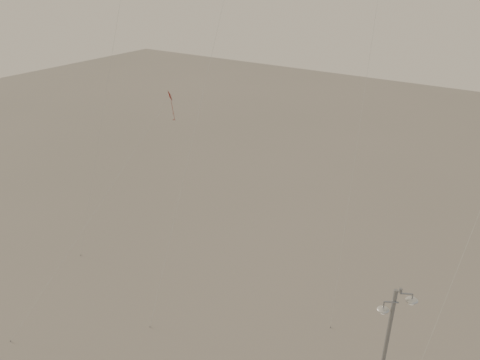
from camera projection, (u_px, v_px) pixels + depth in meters
The scene contains 2 objects.
kite_1 at pixel (219, 27), 29.73m from camera, with size 2.77×6.85×23.18m.
kite_3 at pixel (142, 141), 35.48m from camera, with size 2.89×13.22×13.46m.
Camera 1 is at (13.61, -16.77, 22.11)m, focal length 40.00 mm.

